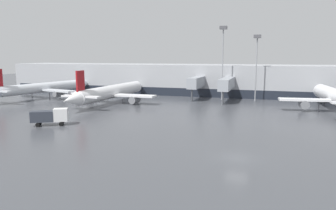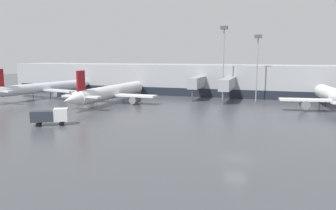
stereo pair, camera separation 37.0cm
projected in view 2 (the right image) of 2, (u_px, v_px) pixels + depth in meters
ground_plane at (236, 158)px, 37.66m from camera, size 320.00×320.00×0.00m
terminal_building at (260, 81)px, 95.11m from camera, size 160.00×31.98×9.00m
parked_jet_2 at (111, 92)px, 81.41m from camera, size 23.72×37.31×8.57m
parked_jet_3 at (43, 88)px, 89.58m from camera, size 22.19×35.86×8.53m
service_truck_3 at (50, 116)px, 55.10m from camera, size 6.12×4.45×2.84m
traffic_cone_3 at (81, 100)px, 84.43m from camera, size 0.39×0.39×0.65m
apron_light_mast_0 at (258, 49)px, 82.76m from camera, size 1.80×1.80×16.89m
apron_light_mast_1 at (224, 42)px, 85.11m from camera, size 1.80×1.80×19.26m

